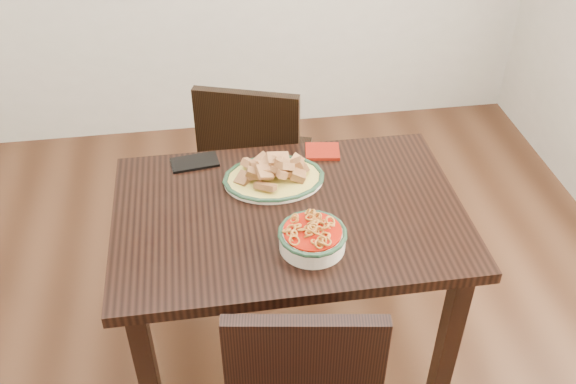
{
  "coord_description": "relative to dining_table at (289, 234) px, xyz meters",
  "views": [
    {
      "loc": [
        -0.12,
        -1.61,
        2.1
      ],
      "look_at": [
        0.12,
        0.01,
        0.81
      ],
      "focal_mm": 40.0,
      "sensor_mm": 36.0,
      "label": 1
    }
  ],
  "objects": [
    {
      "name": "dining_table",
      "position": [
        0.0,
        0.0,
        0.0
      ],
      "size": [
        1.15,
        0.77,
        0.75
      ],
      "color": "black",
      "rests_on": "ground"
    },
    {
      "name": "noodle_bowl",
      "position": [
        0.04,
        -0.19,
        0.15
      ],
      "size": [
        0.21,
        0.21,
        0.08
      ],
      "color": "white",
      "rests_on": "dining_table"
    },
    {
      "name": "chair_far",
      "position": [
        -0.05,
        0.66,
        -0.15
      ],
      "size": [
        0.53,
        0.53,
        0.89
      ],
      "rotation": [
        0.0,
        0.0,
        2.82
      ],
      "color": "black",
      "rests_on": "ground"
    },
    {
      "name": "fish_plate",
      "position": [
        -0.03,
        0.16,
        0.15
      ],
      "size": [
        0.35,
        0.27,
        0.11
      ],
      "color": "#F2E4CC",
      "rests_on": "dining_table"
    },
    {
      "name": "smartphone",
      "position": [
        -0.3,
        0.31,
        0.11
      ],
      "size": [
        0.18,
        0.11,
        0.01
      ],
      "primitive_type": "cube",
      "rotation": [
        0.0,
        0.0,
        0.13
      ],
      "color": "black",
      "rests_on": "dining_table"
    },
    {
      "name": "napkin",
      "position": [
        0.17,
        0.31,
        0.11
      ],
      "size": [
        0.14,
        0.12,
        0.01
      ],
      "primitive_type": "cube",
      "rotation": [
        0.0,
        0.0,
        -0.15
      ],
      "color": "maroon",
      "rests_on": "dining_table"
    },
    {
      "name": "floor",
      "position": [
        -0.12,
        0.01,
        -0.65
      ],
      "size": [
        3.5,
        3.5,
        0.0
      ],
      "primitive_type": "plane",
      "color": "#3C2113",
      "rests_on": "ground"
    }
  ]
}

